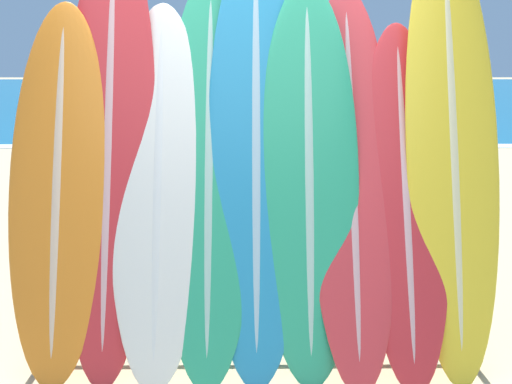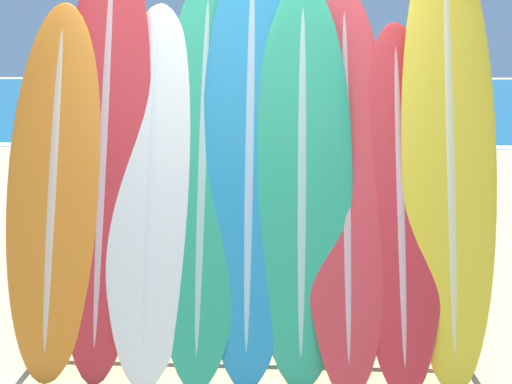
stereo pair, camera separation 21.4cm
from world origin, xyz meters
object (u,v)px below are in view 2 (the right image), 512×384
at_px(surfboard_slot_5, 302,176).
at_px(surfboard_slot_6, 346,177).
at_px(surfboard_slot_3, 203,170).
at_px(surfboard_slot_1, 105,146).
at_px(surfboard_slot_8, 449,148).
at_px(surfboard_rack, 250,289).
at_px(person_near_water, 177,133).
at_px(surfboard_slot_4, 250,151).
at_px(surfboard_slot_7, 400,199).
at_px(surfboard_slot_2, 152,187).
at_px(surfboard_slot_0, 55,186).

distance_m(surfboard_slot_5, surfboard_slot_6, 0.25).
relative_size(surfboard_slot_3, surfboard_slot_6, 1.03).
bearing_deg(surfboard_slot_1, surfboard_slot_8, -0.26).
bearing_deg(surfboard_rack, person_near_water, 104.82).
relative_size(surfboard_slot_4, surfboard_slot_7, 1.26).
bearing_deg(surfboard_slot_2, surfboard_slot_8, 2.24).
height_order(surfboard_slot_6, surfboard_slot_7, surfboard_slot_6).
distance_m(surfboard_rack, surfboard_slot_6, 0.84).
height_order(surfboard_rack, person_near_water, person_near_water).
distance_m(surfboard_slot_3, surfboard_slot_5, 0.56).
bearing_deg(surfboard_slot_6, person_near_water, 111.19).
distance_m(surfboard_rack, surfboard_slot_1, 1.17).
bearing_deg(surfboard_slot_6, surfboard_slot_2, -177.74).
xyz_separation_m(surfboard_slot_2, surfboard_slot_4, (0.55, 0.07, 0.20)).
relative_size(surfboard_rack, surfboard_slot_3, 1.13).
xyz_separation_m(surfboard_rack, surfboard_slot_1, (-0.83, 0.13, 0.80)).
relative_size(surfboard_slot_1, surfboard_slot_6, 1.15).
height_order(surfboard_slot_7, surfboard_slot_8, surfboard_slot_8).
bearing_deg(surfboard_slot_1, surfboard_rack, -8.59).
bearing_deg(surfboard_slot_2, surfboard_slot_3, 8.84).
relative_size(surfboard_slot_6, surfboard_slot_8, 0.87).
bearing_deg(surfboard_slot_0, person_near_water, 91.67).
bearing_deg(surfboard_slot_0, surfboard_slot_8, 2.13).
height_order(surfboard_slot_4, person_near_water, surfboard_slot_4).
bearing_deg(surfboard_slot_5, surfboard_slot_8, 4.12).
xyz_separation_m(surfboard_slot_4, surfboard_slot_6, (0.54, -0.03, -0.14)).
xyz_separation_m(surfboard_slot_4, surfboard_slot_5, (0.29, -0.06, -0.13)).
bearing_deg(surfboard_slot_5, surfboard_rack, -168.53).
bearing_deg(surfboard_slot_8, surfboard_slot_1, 179.74).
relative_size(surfboard_slot_3, surfboard_slot_5, 1.03).
relative_size(surfboard_slot_6, surfboard_slot_7, 1.11).
bearing_deg(surfboard_rack, surfboard_slot_8, 6.07).
bearing_deg(surfboard_slot_4, surfboard_slot_8, -0.18).
height_order(surfboard_slot_1, surfboard_slot_4, surfboard_slot_1).
bearing_deg(surfboard_slot_7, surfboard_slot_0, -179.69).
bearing_deg(surfboard_slot_7, person_near_water, 114.08).
xyz_separation_m(surfboard_rack, surfboard_slot_7, (0.83, 0.05, 0.53)).
bearing_deg(surfboard_slot_8, person_near_water, 117.15).
height_order(surfboard_slot_4, surfboard_slot_6, surfboard_slot_4).
xyz_separation_m(surfboard_slot_2, surfboard_slot_5, (0.84, 0.01, 0.06)).
bearing_deg(surfboard_slot_0, surfboard_slot_5, 0.97).
bearing_deg(surfboard_slot_4, surfboard_slot_6, -2.65).
distance_m(surfboard_slot_3, surfboard_slot_6, 0.81).
xyz_separation_m(surfboard_slot_1, surfboard_slot_7, (1.67, -0.08, -0.27)).
height_order(surfboard_rack, surfboard_slot_7, surfboard_slot_7).
height_order(surfboard_slot_2, surfboard_slot_8, surfboard_slot_8).
height_order(surfboard_rack, surfboard_slot_5, surfboard_slot_5).
xyz_separation_m(surfboard_slot_2, surfboard_slot_8, (1.65, 0.06, 0.22)).
bearing_deg(surfboard_slot_6, surfboard_slot_4, 177.35).
bearing_deg(person_near_water, surfboard_slot_3, -25.60).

